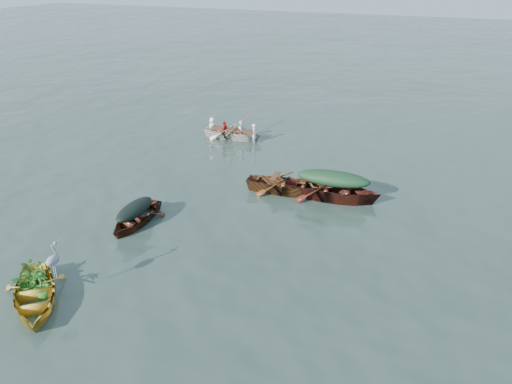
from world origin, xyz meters
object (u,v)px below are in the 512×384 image
dark_covered_boat (136,224)px  heron (54,266)px  green_tarp_boat (332,199)px  rowed_boat (233,139)px  yellow_dinghy (36,304)px  open_wooden_boat (289,193)px

dark_covered_boat → heron: 4.00m
green_tarp_boat → rowed_boat: (-5.88, 4.48, 0.00)m
dark_covered_boat → green_tarp_boat: size_ratio=0.69×
yellow_dinghy → green_tarp_boat: bearing=15.4°
rowed_boat → green_tarp_boat: bearing=-130.5°
dark_covered_boat → heron: heron is taller
yellow_dinghy → open_wooden_boat: size_ratio=0.77×
rowed_boat → yellow_dinghy: bearing=-179.4°
yellow_dinghy → heron: bearing=5.2°
heron → dark_covered_boat: bearing=53.8°
yellow_dinghy → dark_covered_boat: yellow_dinghy is taller
dark_covered_boat → rowed_boat: size_ratio=0.81×
green_tarp_boat → open_wooden_boat: 1.52m
rowed_boat → open_wooden_boat: bearing=-139.6°
dark_covered_boat → green_tarp_boat: (5.16, 4.10, 0.00)m
open_wooden_boat → rowed_boat: 6.31m
yellow_dinghy → rowed_boat: (-0.86, 12.85, 0.00)m
green_tarp_boat → open_wooden_boat: green_tarp_boat is taller
yellow_dinghy → rowed_boat: 12.88m
dark_covered_boat → rowed_boat: bearing=92.5°
yellow_dinghy → green_tarp_boat: green_tarp_boat is taller
heron → green_tarp_boat: bearing=16.0°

